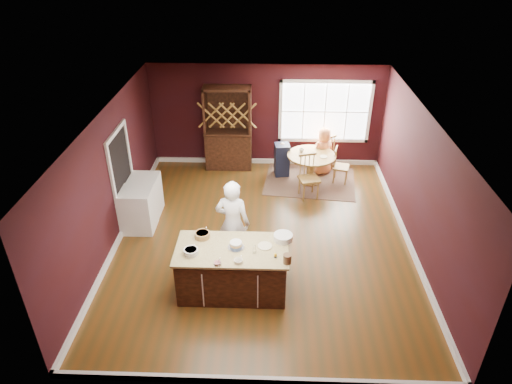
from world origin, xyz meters
TOP-DOWN VIEW (x-y plane):
  - room_shell at (0.00, 0.00)m, footprint 7.00×7.00m
  - window at (1.50, 3.47)m, footprint 2.36×0.10m
  - doorway at (-2.97, 0.60)m, footprint 0.08×1.26m
  - kitchen_island at (-0.51, -1.55)m, footprint 1.92×1.01m
  - dining_table at (1.14, 2.48)m, footprint 1.20×1.20m
  - baker at (-0.55, -0.76)m, footprint 0.71×0.53m
  - layer_cake at (-0.44, -1.52)m, footprint 0.29×0.29m
  - bowl_blue at (-1.17, -1.72)m, footprint 0.25×0.25m
  - bowl_yellow at (-1.05, -1.25)m, footprint 0.27×0.27m
  - bowl_pink at (-0.70, -1.98)m, footprint 0.14×0.14m
  - bowl_olive at (-0.37, -1.91)m, footprint 0.15×0.15m
  - drinking_glass at (-0.12, -1.65)m, footprint 0.07×0.07m
  - dinner_plate at (0.05, -1.47)m, footprint 0.25×0.25m
  - white_tub at (0.37, -1.28)m, footprint 0.33×0.33m
  - stoneware_crock at (0.42, -1.89)m, footprint 0.14×0.14m
  - toy_figurine at (0.23, -1.76)m, footprint 0.05×0.05m
  - rug at (1.14, 2.48)m, footprint 2.41×1.96m
  - chair_east at (1.89, 2.49)m, footprint 0.46×0.47m
  - chair_south at (1.04, 1.72)m, footprint 0.55×0.54m
  - chair_north at (1.54, 3.20)m, footprint 0.58×0.57m
  - seated_woman at (1.48, 2.96)m, footprint 0.73×0.63m
  - high_chair at (0.42, 2.82)m, footprint 0.41×0.41m
  - toddler at (0.39, 2.83)m, footprint 0.18×0.14m
  - table_plate at (1.42, 2.37)m, footprint 0.19×0.19m
  - table_cup at (0.89, 2.62)m, footprint 0.14×0.14m
  - hutch at (-0.98, 3.22)m, footprint 1.20×0.50m
  - washer at (-2.64, 0.28)m, footprint 0.64×0.62m
  - dryer at (-2.64, 0.92)m, footprint 0.63×0.61m

SIDE VIEW (x-z plane):
  - rug at x=1.14m, z-range 0.00..0.01m
  - kitchen_island at x=-0.51m, z-range -0.02..0.90m
  - high_chair at x=0.42m, z-range 0.00..0.89m
  - dryer at x=-2.64m, z-range 0.00..0.91m
  - chair_east at x=1.89m, z-range 0.00..0.93m
  - washer at x=-2.64m, z-range 0.00..0.94m
  - chair_north at x=1.54m, z-range 0.00..1.01m
  - dining_table at x=1.14m, z-range 0.16..0.91m
  - chair_south at x=1.04m, z-range 0.00..1.08m
  - seated_woman at x=1.48m, z-range 0.00..1.25m
  - table_plate at x=1.42m, z-range 0.75..0.76m
  - table_cup at x=0.89m, z-range 0.75..0.84m
  - toddler at x=0.39m, z-range 0.68..0.94m
  - baker at x=-0.55m, z-range 0.00..1.78m
  - dinner_plate at x=0.05m, z-range 0.92..0.94m
  - bowl_pink at x=-0.70m, z-range 0.92..0.97m
  - bowl_olive at x=-0.37m, z-range 0.92..0.98m
  - toy_figurine at x=0.23m, z-range 0.92..1.00m
  - bowl_blue at x=-1.17m, z-range 0.92..1.02m
  - bowl_yellow at x=-1.05m, z-range 0.92..1.02m
  - white_tub at x=0.37m, z-range 0.92..1.03m
  - layer_cake at x=-0.44m, z-range 0.92..1.04m
  - drinking_glass at x=-0.12m, z-range 0.92..1.05m
  - stoneware_crock at x=0.42m, z-range 0.92..1.08m
  - doorway at x=-2.97m, z-range -0.04..2.09m
  - hutch at x=-0.98m, z-range 0.00..2.20m
  - room_shell at x=0.00m, z-range -2.15..4.85m
  - window at x=1.50m, z-range 0.67..2.33m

